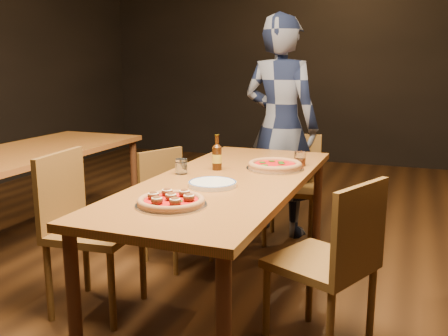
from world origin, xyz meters
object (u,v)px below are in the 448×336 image
(pizza_meatball, at_px, (171,201))
(beer_bottle, at_px, (217,158))
(chair_main_e, at_px, (321,261))
(water_glass, at_px, (181,166))
(table_left, at_px, (25,160))
(chair_main_sw, at_px, (178,206))
(table_main, at_px, (227,191))
(chair_main_nw, at_px, (96,230))
(plate_stack, at_px, (212,184))
(amber_glass, at_px, (300,159))
(diner, at_px, (280,127))
(chair_end, at_px, (291,188))
(pizza_margherita, at_px, (275,165))

(pizza_meatball, relative_size, beer_bottle, 1.56)
(chair_main_e, bearing_deg, water_glass, -84.51)
(table_left, relative_size, chair_main_sw, 2.44)
(table_main, distance_m, chair_main_e, 0.68)
(table_left, relative_size, water_glass, 22.82)
(chair_main_nw, xyz_separation_m, water_glass, (0.37, 0.35, 0.32))
(plate_stack, bearing_deg, amber_glass, 65.58)
(table_left, bearing_deg, table_main, -10.01)
(pizza_meatball, height_order, plate_stack, pizza_meatball)
(table_left, xyz_separation_m, diner, (1.65, 1.04, 0.20))
(chair_main_e, height_order, chair_end, chair_main_e)
(amber_glass, bearing_deg, chair_end, 107.14)
(chair_main_nw, relative_size, pizza_margherita, 2.70)
(water_glass, bearing_deg, chair_main_sw, 119.43)
(chair_main_sw, bearing_deg, chair_main_nw, -164.79)
(water_glass, height_order, diner, diner)
(chair_main_e, height_order, plate_stack, chair_main_e)
(chair_main_nw, height_order, pizza_meatball, chair_main_nw)
(table_main, bearing_deg, chair_main_sw, 139.51)
(chair_main_nw, distance_m, amber_glass, 1.30)
(pizza_margherita, xyz_separation_m, plate_stack, (-0.19, -0.54, -0.01))
(table_main, relative_size, chair_main_nw, 2.12)
(water_glass, bearing_deg, chair_main_e, -18.35)
(table_left, bearing_deg, pizza_meatball, -28.32)
(chair_end, bearing_deg, chair_main_e, -76.70)
(diner, bearing_deg, pizza_meatball, 102.77)
(chair_end, bearing_deg, amber_glass, -78.36)
(pizza_margherita, bearing_deg, pizza_meatball, -103.72)
(chair_main_nw, height_order, diner, diner)
(table_main, xyz_separation_m, chair_end, (0.10, 1.15, -0.24))
(pizza_margherita, xyz_separation_m, beer_bottle, (-0.32, -0.15, 0.05))
(table_left, bearing_deg, diner, 32.20)
(table_main, distance_m, pizza_meatball, 0.60)
(chair_end, xyz_separation_m, pizza_margherita, (0.08, -0.80, 0.34))
(table_main, distance_m, water_glass, 0.31)
(chair_main_sw, relative_size, pizza_margherita, 2.35)
(chair_main_nw, xyz_separation_m, beer_bottle, (0.52, 0.52, 0.35))
(table_left, height_order, chair_main_e, chair_main_e)
(pizza_margherita, height_order, beer_bottle, beer_bottle)
(table_left, bearing_deg, amber_glass, 5.51)
(water_glass, xyz_separation_m, amber_glass, (0.59, 0.48, 0.00))
(table_main, distance_m, chair_main_nw, 0.76)
(water_glass, height_order, amber_glass, same)
(pizza_meatball, distance_m, diner, 1.93)
(pizza_margherita, height_order, water_glass, water_glass)
(table_left, relative_size, plate_stack, 7.95)
(table_left, height_order, water_glass, water_glass)
(chair_main_nw, bearing_deg, plate_stack, -83.29)
(amber_glass, bearing_deg, diner, 112.40)
(table_main, xyz_separation_m, beer_bottle, (-0.14, 0.20, 0.15))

